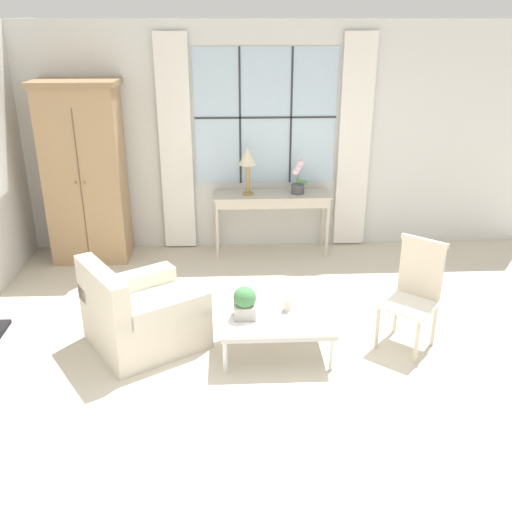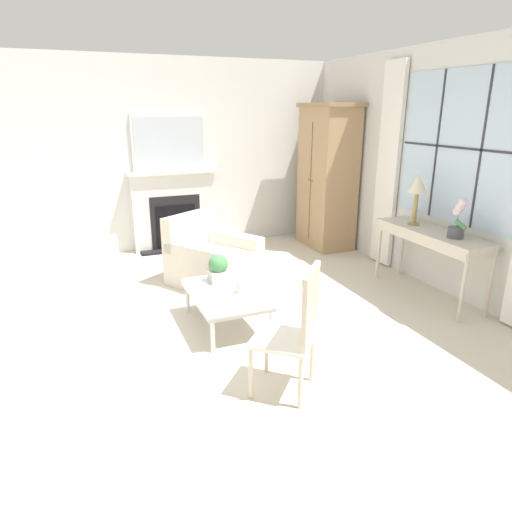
# 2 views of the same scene
# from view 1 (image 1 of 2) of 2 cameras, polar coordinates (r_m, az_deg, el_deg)

# --- Properties ---
(ground_plane) EXTENTS (14.00, 14.00, 0.00)m
(ground_plane) POSITION_cam_1_polar(r_m,az_deg,el_deg) (5.01, 3.06, -11.56)
(ground_plane) COLOR beige
(wall_back_windowed) EXTENTS (7.20, 0.14, 2.80)m
(wall_back_windowed) POSITION_cam_1_polar(r_m,az_deg,el_deg) (7.28, 0.94, 11.60)
(wall_back_windowed) COLOR silver
(wall_back_windowed) RESTS_ON ground_plane
(armoire) EXTENTS (0.98, 0.63, 2.16)m
(armoire) POSITION_cam_1_polar(r_m,az_deg,el_deg) (7.20, -16.69, 7.94)
(armoire) COLOR tan
(armoire) RESTS_ON ground_plane
(console_table) EXTENTS (1.46, 0.44, 0.78)m
(console_table) POSITION_cam_1_polar(r_m,az_deg,el_deg) (7.17, 1.59, 5.57)
(console_table) COLOR beige
(console_table) RESTS_ON ground_plane
(table_lamp) EXTENTS (0.22, 0.22, 0.59)m
(table_lamp) POSITION_cam_1_polar(r_m,az_deg,el_deg) (6.99, -0.83, 9.69)
(table_lamp) COLOR #9E7F47
(table_lamp) RESTS_ON console_table
(potted_orchid) EXTENTS (0.21, 0.16, 0.43)m
(potted_orchid) POSITION_cam_1_polar(r_m,az_deg,el_deg) (7.13, 4.21, 7.60)
(potted_orchid) COLOR #4C4C51
(potted_orchid) RESTS_ON console_table
(armchair_upholstered) EXTENTS (1.24, 1.23, 0.84)m
(armchair_upholstered) POSITION_cam_1_polar(r_m,az_deg,el_deg) (5.36, -11.32, -6.02)
(armchair_upholstered) COLOR beige
(armchair_upholstered) RESTS_ON ground_plane
(side_chair_wooden) EXTENTS (0.62, 0.62, 1.01)m
(side_chair_wooden) POSITION_cam_1_polar(r_m,az_deg,el_deg) (5.35, 15.59, -3.14)
(side_chair_wooden) COLOR white
(side_chair_wooden) RESTS_ON ground_plane
(coffee_table) EXTENTS (1.02, 0.66, 0.37)m
(coffee_table) POSITION_cam_1_polar(r_m,az_deg,el_deg) (5.09, 2.06, -6.50)
(coffee_table) COLOR silver
(coffee_table) RESTS_ON ground_plane
(potted_plant_small) EXTENTS (0.20, 0.20, 0.29)m
(potted_plant_small) POSITION_cam_1_polar(r_m,az_deg,el_deg) (5.00, -1.13, -4.65)
(potted_plant_small) COLOR #BCB7AD
(potted_plant_small) RESTS_ON coffee_table
(pillar_candle) EXTENTS (0.10, 0.10, 0.13)m
(pillar_candle) POSITION_cam_1_polar(r_m,az_deg,el_deg) (5.15, 3.15, -4.96)
(pillar_candle) COLOR silver
(pillar_candle) RESTS_ON coffee_table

